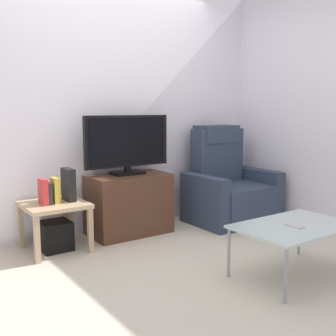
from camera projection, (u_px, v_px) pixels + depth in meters
The scene contains 14 objects.
ground_plane at pixel (171, 258), 3.55m from camera, with size 6.40×6.40×0.00m, color beige.
wall_back at pixel (109, 106), 4.28m from camera, with size 6.40×0.06×2.60m, color silver.
wall_side at pixel (314, 106), 4.43m from camera, with size 0.06×4.48×2.60m, color silver.
tv_stand at pixel (129, 204), 4.22m from camera, with size 0.81×0.46×0.61m.
television at pixel (127, 143), 4.15m from camera, with size 0.93×0.20×0.60m.
recliner_armchair at pixel (228, 188), 4.74m from camera, with size 0.98×0.78×1.08m.
side_table at pixel (54, 210), 3.72m from camera, with size 0.54×0.54×0.44m.
subwoofer_box at pixel (55, 236), 3.75m from camera, with size 0.26×0.26×0.26m, color black.
book_leftmost at pixel (43, 192), 3.62m from camera, with size 0.05×0.14×0.23m, color red.
book_middle at pixel (48, 193), 3.65m from camera, with size 0.04×0.14×0.19m, color #262626.
book_rightmost at pixel (55, 190), 3.68m from camera, with size 0.05×0.12×0.23m, color gold.
game_console at pixel (68, 185), 3.78m from camera, with size 0.07×0.20×0.30m, color black.
coffee_table at pixel (295, 228), 3.14m from camera, with size 0.90×0.60×0.40m.
cell_phone at pixel (294, 226), 3.09m from camera, with size 0.07×0.15×0.01m, color #B7B7BC.
Camera 1 is at (-1.97, -2.78, 1.28)m, focal length 44.23 mm.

